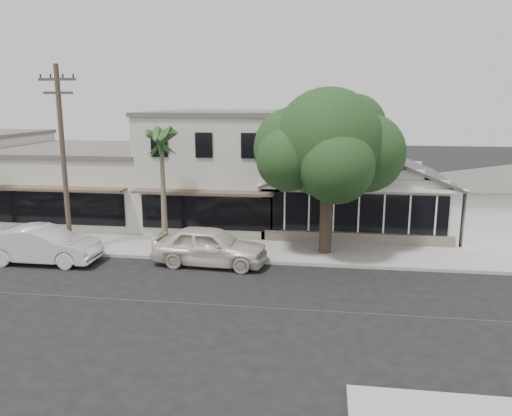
% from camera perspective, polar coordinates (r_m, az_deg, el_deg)
% --- Properties ---
extents(ground, '(140.00, 140.00, 0.00)m').
position_cam_1_polar(ground, '(18.59, -2.89, -11.11)').
color(ground, black).
rests_on(ground, ground).
extents(sidewalk_north, '(90.00, 3.50, 0.15)m').
position_cam_1_polar(sidewalk_north, '(27.08, -16.98, -3.95)').
color(sidewalk_north, '#9E9991').
rests_on(sidewalk_north, ground).
extents(corner_shop, '(10.40, 8.60, 5.10)m').
position_cam_1_polar(corner_shop, '(29.66, 11.27, 2.75)').
color(corner_shop, white).
rests_on(corner_shop, ground).
extents(side_cottage, '(6.00, 6.00, 3.00)m').
position_cam_1_polar(side_cottage, '(30.50, 26.83, -0.21)').
color(side_cottage, white).
rests_on(side_cottage, ground).
extents(row_building_near, '(8.00, 10.00, 6.50)m').
position_cam_1_polar(row_building_near, '(31.18, -3.67, 4.59)').
color(row_building_near, beige).
rests_on(row_building_near, ground).
extents(row_building_midnear, '(10.00, 10.00, 4.20)m').
position_cam_1_polar(row_building_midnear, '(34.32, -18.54, 2.73)').
color(row_building_midnear, silver).
rests_on(row_building_midnear, ground).
extents(utility_pole, '(1.80, 0.24, 9.00)m').
position_cam_1_polar(utility_pole, '(25.31, -21.17, 5.55)').
color(utility_pole, brown).
rests_on(utility_pole, ground).
extents(car_0, '(5.35, 2.43, 1.78)m').
position_cam_1_polar(car_0, '(22.80, -5.30, -4.33)').
color(car_0, beige).
rests_on(car_0, ground).
extents(car_1, '(5.19, 1.84, 1.71)m').
position_cam_1_polar(car_1, '(25.00, -23.17, -3.89)').
color(car_1, silver).
rests_on(car_1, ground).
extents(shade_tree, '(7.20, 6.51, 7.99)m').
position_cam_1_polar(shade_tree, '(23.79, 8.09, 7.02)').
color(shade_tree, '#433428').
rests_on(shade_tree, ground).
extents(palm_east, '(2.58, 2.58, 6.43)m').
position_cam_1_polar(palm_east, '(24.87, -10.78, 7.60)').
color(palm_east, '#726651').
rests_on(palm_east, ground).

